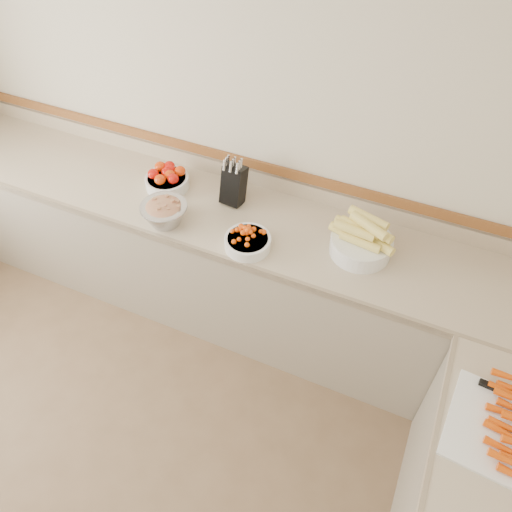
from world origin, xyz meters
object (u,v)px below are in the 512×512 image
at_px(corn_bowl, 362,240).
at_px(rhubarb_bowl, 164,212).
at_px(cherry_tomato_bowl, 248,241).
at_px(tomato_bowl, 167,179).
at_px(knife_block, 234,184).

bearing_deg(corn_bowl, rhubarb_bowl, -168.32).
height_order(cherry_tomato_bowl, corn_bowl, corn_bowl).
distance_m(tomato_bowl, cherry_tomato_bowl, 0.71).
bearing_deg(cherry_tomato_bowl, tomato_bowl, 157.62).
relative_size(knife_block, cherry_tomato_bowl, 1.19).
bearing_deg(cherry_tomato_bowl, knife_block, 126.39).
distance_m(knife_block, cherry_tomato_bowl, 0.40).
distance_m(cherry_tomato_bowl, rhubarb_bowl, 0.50).
bearing_deg(cherry_tomato_bowl, corn_bowl, 20.29).
relative_size(corn_bowl, rhubarb_bowl, 1.37).
distance_m(tomato_bowl, rhubarb_bowl, 0.33).
xyz_separation_m(knife_block, tomato_bowl, (-0.43, -0.05, -0.06)).
height_order(tomato_bowl, rhubarb_bowl, rhubarb_bowl).
bearing_deg(tomato_bowl, knife_block, 6.09).
relative_size(knife_block, corn_bowl, 0.83).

